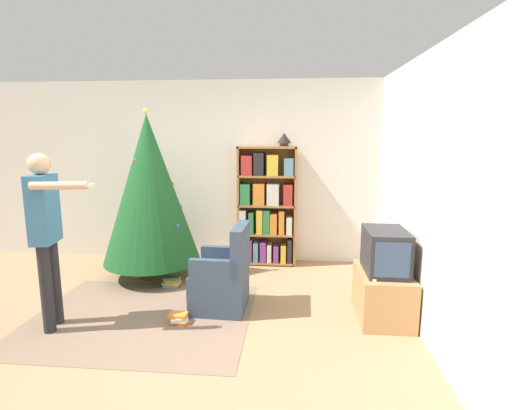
{
  "coord_description": "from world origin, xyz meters",
  "views": [
    {
      "loc": [
        1.0,
        -3.44,
        1.85
      ],
      "look_at": [
        0.57,
        1.02,
        1.05
      ],
      "focal_mm": 28.0,
      "sensor_mm": 36.0,
      "label": 1
    }
  ],
  "objects_px": {
    "table_lamp": "(284,139)",
    "bookshelf": "(266,207)",
    "christmas_tree": "(150,190)",
    "armchair": "(223,280)",
    "television": "(385,251)",
    "standing_person": "(46,227)"
  },
  "relations": [
    {
      "from": "christmas_tree",
      "to": "armchair",
      "type": "height_order",
      "value": "christmas_tree"
    },
    {
      "from": "bookshelf",
      "to": "standing_person",
      "type": "bearing_deg",
      "value": -131.62
    },
    {
      "from": "bookshelf",
      "to": "standing_person",
      "type": "distance_m",
      "value": 2.86
    },
    {
      "from": "christmas_tree",
      "to": "armchair",
      "type": "bearing_deg",
      "value": -39.06
    },
    {
      "from": "christmas_tree",
      "to": "table_lamp",
      "type": "xyz_separation_m",
      "value": [
        1.68,
        0.68,
        0.63
      ]
    },
    {
      "from": "television",
      "to": "christmas_tree",
      "type": "xyz_separation_m",
      "value": [
        -2.74,
        0.94,
        0.45
      ]
    },
    {
      "from": "bookshelf",
      "to": "christmas_tree",
      "type": "height_order",
      "value": "christmas_tree"
    },
    {
      "from": "bookshelf",
      "to": "christmas_tree",
      "type": "xyz_separation_m",
      "value": [
        -1.44,
        -0.67,
        0.33
      ]
    },
    {
      "from": "standing_person",
      "to": "television",
      "type": "bearing_deg",
      "value": 89.95
    },
    {
      "from": "bookshelf",
      "to": "table_lamp",
      "type": "distance_m",
      "value": 0.99
    },
    {
      "from": "television",
      "to": "armchair",
      "type": "distance_m",
      "value": 1.69
    },
    {
      "from": "table_lamp",
      "to": "bookshelf",
      "type": "bearing_deg",
      "value": -178.7
    },
    {
      "from": "christmas_tree",
      "to": "standing_person",
      "type": "distance_m",
      "value": 1.54
    },
    {
      "from": "armchair",
      "to": "bookshelf",
      "type": "bearing_deg",
      "value": 169.49
    },
    {
      "from": "television",
      "to": "table_lamp",
      "type": "distance_m",
      "value": 2.22
    },
    {
      "from": "bookshelf",
      "to": "christmas_tree",
      "type": "bearing_deg",
      "value": -154.91
    },
    {
      "from": "bookshelf",
      "to": "television",
      "type": "bearing_deg",
      "value": -51.05
    },
    {
      "from": "armchair",
      "to": "standing_person",
      "type": "bearing_deg",
      "value": -67.96
    },
    {
      "from": "christmas_tree",
      "to": "armchair",
      "type": "distance_m",
      "value": 1.64
    },
    {
      "from": "christmas_tree",
      "to": "table_lamp",
      "type": "bearing_deg",
      "value": 21.96
    },
    {
      "from": "bookshelf",
      "to": "armchair",
      "type": "height_order",
      "value": "bookshelf"
    },
    {
      "from": "christmas_tree",
      "to": "armchair",
      "type": "xyz_separation_m",
      "value": [
        1.1,
        -0.89,
        -0.83
      ]
    }
  ]
}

